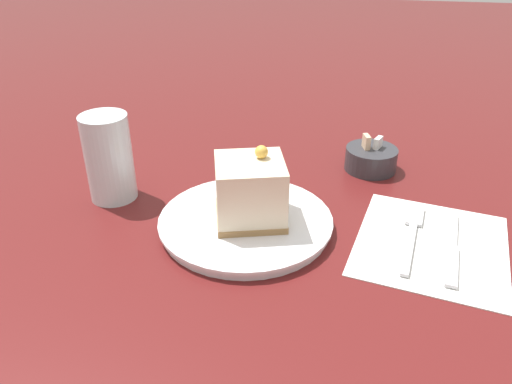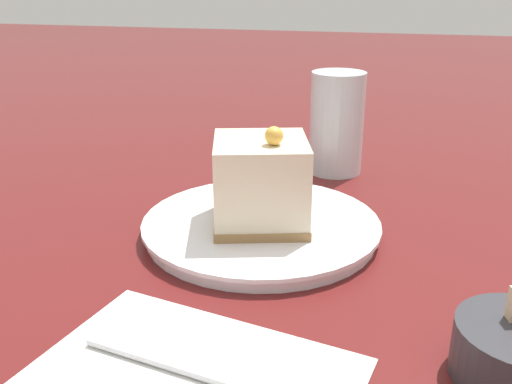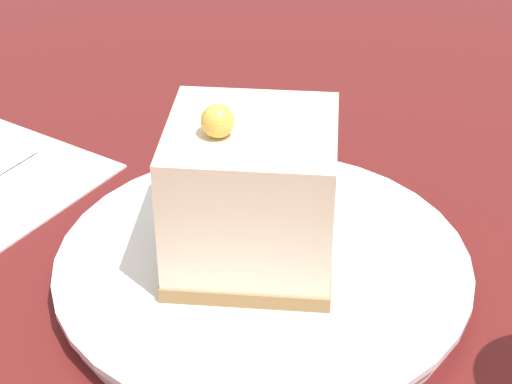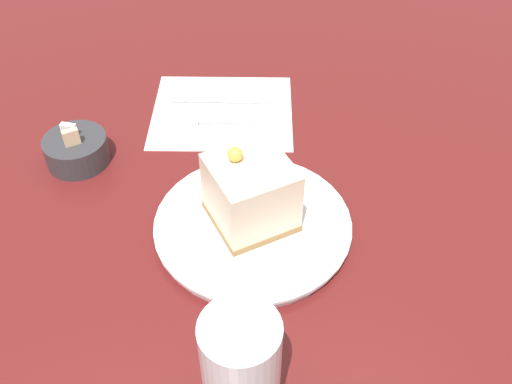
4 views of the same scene
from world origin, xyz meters
name	(u,v)px [view 3 (image 3 of 4)]	position (x,y,z in m)	size (l,w,h in m)	color
ground_plane	(256,329)	(0.00, 0.00, 0.00)	(4.00, 4.00, 0.00)	#5B1919
plate	(263,267)	(0.01, -0.04, 0.01)	(0.23, 0.23, 0.02)	white
cake_slice	(251,195)	(0.02, -0.04, 0.06)	(0.11, 0.11, 0.10)	#9E7547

